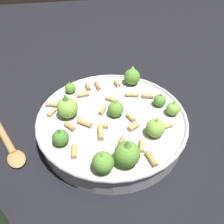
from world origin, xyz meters
The scene contains 3 objects.
ground_plane centered at (0.00, 0.00, 0.00)m, with size 2.40×2.40×0.00m, color black.
cooking_pan centered at (0.00, 0.00, 0.03)m, with size 0.35×0.35×0.11m.
wooden_spoon centered at (-0.01, -0.25, 0.01)m, with size 0.20×0.12×0.02m.
Camera 1 is at (0.35, -0.07, 0.38)m, focal length 34.14 mm.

